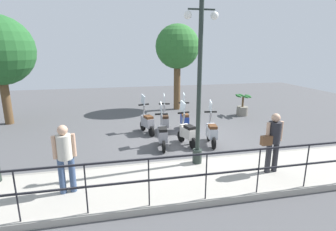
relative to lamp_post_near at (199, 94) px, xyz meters
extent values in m
plane|color=#4C4C4F|center=(2.40, -0.21, -2.14)|extent=(28.00, 28.00, 0.00)
cube|color=#A39E93|center=(-0.80, -0.21, -2.07)|extent=(2.20, 20.00, 0.15)
cube|color=gray|center=(0.25, -0.21, -2.07)|extent=(0.10, 20.00, 0.15)
cube|color=black|center=(-1.80, -0.21, -0.94)|extent=(0.04, 16.00, 0.04)
cube|color=black|center=(-1.80, -0.21, -1.41)|extent=(0.04, 16.00, 0.04)
cylinder|color=black|center=(-1.80, -2.06, -1.47)|extent=(0.03, 0.03, 1.05)
cylinder|color=black|center=(-1.80, -0.83, -1.47)|extent=(0.03, 0.03, 1.05)
cylinder|color=black|center=(-1.80, 0.40, -1.47)|extent=(0.03, 0.03, 1.05)
cylinder|color=black|center=(-1.80, 1.63, -1.47)|extent=(0.03, 0.03, 1.05)
cylinder|color=black|center=(-1.80, 2.87, -1.47)|extent=(0.03, 0.03, 1.05)
cylinder|color=black|center=(-1.80, 4.10, -1.47)|extent=(0.03, 0.03, 1.05)
cylinder|color=#232D28|center=(0.00, 0.00, -1.79)|extent=(0.26, 0.26, 0.40)
cylinder|color=#232D28|center=(0.00, 0.00, 0.19)|extent=(0.12, 0.12, 4.36)
cube|color=#232D28|center=(0.00, 0.00, 2.12)|extent=(0.04, 0.70, 0.04)
sphere|color=white|center=(0.00, -0.35, 1.98)|extent=(0.20, 0.20, 0.20)
sphere|color=white|center=(0.00, 0.35, 1.98)|extent=(0.20, 0.20, 0.20)
cylinder|color=#28282D|center=(-0.93, -1.84, -1.58)|extent=(0.14, 0.14, 0.82)
cylinder|color=#28282D|center=(-0.95, -1.62, -1.58)|extent=(0.14, 0.14, 0.82)
cylinder|color=#232328|center=(-0.94, -1.73, -0.90)|extent=(0.35, 0.35, 0.55)
sphere|color=tan|center=(-0.94, -1.73, -0.51)|extent=(0.22, 0.22, 0.22)
cylinder|color=tan|center=(-0.92, -1.93, -0.88)|extent=(0.09, 0.09, 0.52)
cylinder|color=tan|center=(-0.96, -1.53, -0.88)|extent=(0.09, 0.09, 0.52)
cube|color=brown|center=(-1.01, -1.48, -1.07)|extent=(0.16, 0.29, 0.24)
cylinder|color=#384C70|center=(-0.90, 3.46, -1.58)|extent=(0.14, 0.14, 0.82)
cylinder|color=#384C70|center=(-0.87, 3.25, -1.58)|extent=(0.14, 0.14, 0.82)
cylinder|color=beige|center=(-0.88, 3.36, -0.90)|extent=(0.37, 0.37, 0.55)
sphere|color=tan|center=(-0.88, 3.36, -0.51)|extent=(0.22, 0.22, 0.22)
cylinder|color=tan|center=(-0.92, 3.55, -0.88)|extent=(0.09, 0.09, 0.52)
cylinder|color=tan|center=(-0.85, 3.16, -0.88)|extent=(0.09, 0.09, 0.52)
cylinder|color=brown|center=(6.06, 6.89, -1.08)|extent=(0.36, 0.36, 2.12)
cylinder|color=brown|center=(7.32, -1.24, -0.88)|extent=(0.36, 0.36, 2.52)
sphere|color=#2D6B2D|center=(7.32, -1.24, 1.25)|extent=(2.34, 2.34, 2.34)
cylinder|color=slate|center=(5.23, -4.13, -1.92)|extent=(0.56, 0.56, 0.45)
cylinder|color=brown|center=(5.23, -4.13, -1.44)|extent=(0.10, 0.10, 0.50)
ellipsoid|color=#235B28|center=(5.48, -4.13, -1.14)|extent=(0.56, 0.16, 0.10)
ellipsoid|color=#235B28|center=(4.98, -4.13, -1.14)|extent=(0.56, 0.16, 0.10)
ellipsoid|color=#235B28|center=(5.23, -3.88, -1.14)|extent=(0.56, 0.16, 0.10)
ellipsoid|color=#235B28|center=(5.23, -4.38, -1.14)|extent=(0.56, 0.16, 0.10)
ellipsoid|color=#235B28|center=(5.41, -3.95, -1.14)|extent=(0.56, 0.16, 0.10)
ellipsoid|color=#235B28|center=(5.05, -4.31, -1.14)|extent=(0.56, 0.16, 0.10)
cylinder|color=black|center=(2.07, -1.14, -1.94)|extent=(0.41, 0.14, 0.40)
cylinder|color=black|center=(1.25, -1.01, -1.94)|extent=(0.41, 0.14, 0.40)
cube|color=#B7BCC6|center=(1.58, -1.06, -1.66)|extent=(0.64, 0.37, 0.36)
cube|color=#B7BCC6|center=(1.86, -1.11, -1.64)|extent=(0.17, 0.32, 0.44)
cube|color=#4C2D19|center=(1.51, -1.05, -1.43)|extent=(0.44, 0.32, 0.10)
cylinder|color=gray|center=(1.92, -1.12, -1.29)|extent=(0.19, 0.10, 0.55)
cube|color=black|center=(1.92, -1.12, -1.01)|extent=(0.13, 0.44, 0.05)
cube|color=silver|center=(1.98, -1.12, -0.81)|extent=(0.39, 0.09, 0.42)
cylinder|color=black|center=(2.16, -0.10, -1.94)|extent=(0.41, 0.18, 0.40)
cylinder|color=black|center=(1.36, -0.32, -1.94)|extent=(0.41, 0.18, 0.40)
cube|color=beige|center=(1.68, -0.23, -1.66)|extent=(0.65, 0.43, 0.36)
cube|color=beige|center=(1.96, -0.16, -1.64)|extent=(0.19, 0.32, 0.44)
cube|color=black|center=(1.61, -0.25, -1.43)|extent=(0.45, 0.35, 0.10)
cylinder|color=gray|center=(2.02, -0.14, -1.29)|extent=(0.19, 0.12, 0.55)
cube|color=black|center=(2.02, -0.14, -1.01)|extent=(0.17, 0.44, 0.05)
cube|color=silver|center=(2.07, -0.13, -0.81)|extent=(0.38, 0.13, 0.42)
cylinder|color=black|center=(2.12, 0.64, -1.94)|extent=(0.41, 0.11, 0.40)
cylinder|color=black|center=(1.30, 0.71, -1.94)|extent=(0.41, 0.11, 0.40)
cube|color=gray|center=(1.63, 0.69, -1.66)|extent=(0.62, 0.33, 0.36)
cube|color=gray|center=(1.91, 0.66, -1.64)|extent=(0.14, 0.31, 0.44)
cube|color=black|center=(1.56, 0.69, -1.43)|extent=(0.42, 0.29, 0.10)
cylinder|color=gray|center=(1.97, 0.66, -1.29)|extent=(0.19, 0.09, 0.55)
cube|color=black|center=(1.97, 0.66, -1.01)|extent=(0.10, 0.44, 0.05)
cube|color=silver|center=(2.03, 0.65, -0.81)|extent=(0.39, 0.06, 0.42)
cylinder|color=black|center=(3.78, -0.63, -1.94)|extent=(0.41, 0.14, 0.40)
cylinder|color=black|center=(2.96, -0.51, -1.94)|extent=(0.41, 0.14, 0.40)
cube|color=navy|center=(3.29, -0.56, -1.66)|extent=(0.63, 0.36, 0.36)
cube|color=navy|center=(3.57, -0.60, -1.64)|extent=(0.16, 0.31, 0.44)
cube|color=#4C2D19|center=(3.22, -0.55, -1.43)|extent=(0.43, 0.31, 0.10)
cylinder|color=gray|center=(3.63, -0.61, -1.29)|extent=(0.19, 0.10, 0.55)
cube|color=black|center=(3.63, -0.61, -1.01)|extent=(0.12, 0.44, 0.05)
cube|color=silver|center=(3.69, -0.62, -0.81)|extent=(0.39, 0.09, 0.42)
cylinder|color=black|center=(3.75, 0.21, -1.94)|extent=(0.41, 0.13, 0.40)
cylinder|color=black|center=(2.93, 0.32, -1.94)|extent=(0.41, 0.13, 0.40)
cube|color=gray|center=(3.26, 0.27, -1.66)|extent=(0.63, 0.36, 0.36)
cube|color=gray|center=(3.54, 0.24, -1.64)|extent=(0.16, 0.31, 0.44)
cube|color=black|center=(3.19, 0.28, -1.43)|extent=(0.43, 0.31, 0.10)
cylinder|color=gray|center=(3.60, 0.23, -1.29)|extent=(0.19, 0.09, 0.55)
cube|color=black|center=(3.60, 0.23, -1.01)|extent=(0.12, 0.44, 0.05)
cube|color=silver|center=(3.66, 0.22, -0.81)|extent=(0.39, 0.08, 0.42)
cylinder|color=black|center=(3.79, 1.10, -1.94)|extent=(0.41, 0.19, 0.40)
cylinder|color=black|center=(2.99, 0.86, -1.94)|extent=(0.41, 0.19, 0.40)
cube|color=gray|center=(3.31, 0.96, -1.66)|extent=(0.66, 0.44, 0.36)
cube|color=gray|center=(3.58, 1.04, -1.64)|extent=(0.20, 0.32, 0.44)
cube|color=#4C2D19|center=(3.24, 0.94, -1.43)|extent=(0.46, 0.37, 0.10)
cylinder|color=gray|center=(3.64, 1.06, -1.29)|extent=(0.20, 0.12, 0.55)
cube|color=black|center=(3.64, 1.06, -1.01)|extent=(0.19, 0.44, 0.05)
cube|color=silver|center=(3.70, 1.08, -0.81)|extent=(0.38, 0.14, 0.42)
camera|label=1|loc=(-6.59, 2.27, 1.20)|focal=28.00mm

